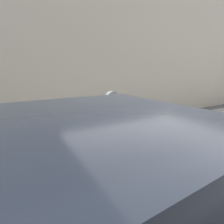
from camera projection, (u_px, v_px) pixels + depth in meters
The scene contains 4 objects.
ground_plane at pixel (167, 210), 2.65m from camera, with size 60.00×60.00×0.00m, color #515154.
sidewalk at pixel (102, 151), 4.50m from camera, with size 24.00×2.80×0.11m.
building_facade at pixel (69, 38), 5.87m from camera, with size 24.00×0.30×6.32m.
parking_meter at pixel (112, 120), 3.10m from camera, with size 0.23×0.13×1.62m.
Camera 1 is at (-1.83, -1.54, 2.06)m, focal length 28.00 mm.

